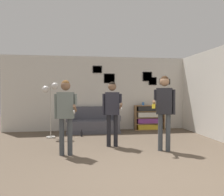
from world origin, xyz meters
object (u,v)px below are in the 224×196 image
at_px(person_player_foreground_left, 66,109).
at_px(person_player_foreground_center, 112,107).
at_px(person_watcher_holding_cup, 164,104).
at_px(drinking_cup, 143,104).
at_px(bookshelf, 149,118).
at_px(floor_lamp, 50,94).
at_px(bottle_on_floor, 82,134).
at_px(couch, 93,124).

bearing_deg(person_player_foreground_left, person_player_foreground_center, 29.12).
xyz_separation_m(person_player_foreground_left, person_watcher_holding_cup, (2.29, 0.03, 0.09)).
bearing_deg(drinking_cup, bookshelf, 0.10).
xyz_separation_m(floor_lamp, bottle_on_floor, (0.94, 0.02, -1.26)).
bearing_deg(drinking_cup, person_watcher_holding_cup, -96.11).
distance_m(floor_lamp, person_player_foreground_center, 2.22).
bearing_deg(drinking_cup, couch, -173.92).
height_order(person_player_foreground_left, person_player_foreground_center, person_player_foreground_left).
bearing_deg(bookshelf, person_player_foreground_left, -134.35).
bearing_deg(floor_lamp, couch, 28.37).
relative_size(person_player_foreground_left, drinking_cup, 14.51).
relative_size(floor_lamp, person_player_foreground_center, 1.02).
height_order(couch, floor_lamp, floor_lamp).
relative_size(couch, person_watcher_holding_cup, 1.01).
relative_size(person_player_foreground_left, person_watcher_holding_cup, 0.93).
distance_m(bookshelf, person_player_foreground_center, 2.91).
xyz_separation_m(bookshelf, person_player_foreground_left, (-2.84, -2.90, 0.57)).
distance_m(floor_lamp, person_player_foreground_left, 2.09).
bearing_deg(person_player_foreground_center, bookshelf, 53.05).
xyz_separation_m(bottle_on_floor, drinking_cup, (2.26, 0.90, 0.88)).
relative_size(person_player_foreground_center, drinking_cup, 14.49).
bearing_deg(person_watcher_holding_cup, person_player_foreground_center, 153.05).
height_order(person_watcher_holding_cup, bottle_on_floor, person_watcher_holding_cup).
height_order(person_player_foreground_center, person_watcher_holding_cup, person_watcher_holding_cup).
bearing_deg(floor_lamp, person_player_foreground_left, -73.11).
distance_m(couch, bottle_on_floor, 0.84).
bearing_deg(bookshelf, person_player_foreground_center, -126.95).
height_order(floor_lamp, person_player_foreground_center, floor_lamp).
relative_size(bookshelf, bottle_on_floor, 5.00).
xyz_separation_m(person_player_foreground_left, drinking_cup, (2.60, 2.90, -0.06)).
xyz_separation_m(couch, person_watcher_holding_cup, (1.55, -2.67, 0.82)).
bearing_deg(person_player_foreground_center, person_player_foreground_left, -150.88).
distance_m(person_player_foreground_center, bottle_on_floor, 1.84).
height_order(floor_lamp, person_watcher_holding_cup, person_watcher_holding_cup).
distance_m(bookshelf, person_player_foreground_left, 4.10).
height_order(floor_lamp, bottle_on_floor, floor_lamp).
relative_size(couch, person_player_foreground_left, 1.08).
bearing_deg(person_watcher_holding_cup, drinking_cup, 83.89).
bearing_deg(couch, drinking_cup, 6.08).
relative_size(floor_lamp, person_player_foreground_left, 1.01).
relative_size(person_player_foreground_left, person_player_foreground_center, 1.00).
xyz_separation_m(bookshelf, floor_lamp, (-3.44, -0.93, 0.89)).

